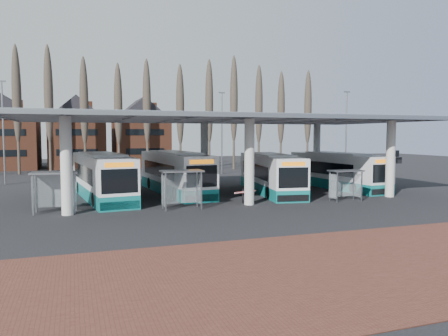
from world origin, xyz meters
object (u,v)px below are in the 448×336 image
object	(u,v)px
shelter_0	(55,183)
shelter_2	(345,178)
bus_0	(102,177)
bus_3	(336,171)
bus_1	(175,173)
shelter_1	(181,181)
bus_2	(270,174)

from	to	relation	value
shelter_0	shelter_2	distance (m)	20.18
bus_0	bus_3	xyz separation A→B (m)	(20.94, -0.10, -0.11)
bus_1	shelter_1	distance (m)	8.20
bus_2	shelter_0	bearing A→B (deg)	-156.18
bus_1	shelter_1	world-z (taller)	bus_1
bus_0	bus_2	distance (m)	13.79
bus_2	bus_0	bearing A→B (deg)	-175.31
shelter_1	bus_0	bearing A→B (deg)	125.45
bus_3	shelter_1	distance (m)	17.54
bus_3	shelter_0	xyz separation A→B (m)	(-24.11, -5.41, 0.34)
bus_2	shelter_2	xyz separation A→B (m)	(3.18, -6.20, 0.11)
shelter_2	bus_2	bearing A→B (deg)	116.88
bus_3	shelter_2	xyz separation A→B (m)	(-4.01, -7.14, 0.13)
bus_1	bus_2	size ratio (longest dim) A/B	1.05
bus_0	bus_2	bearing A→B (deg)	-10.96
bus_3	bus_0	bearing A→B (deg)	175.37
bus_2	shelter_1	world-z (taller)	bus_2
bus_0	shelter_0	xyz separation A→B (m)	(-3.17, -5.51, 0.23)
shelter_0	bus_2	bearing A→B (deg)	19.16
bus_0	shelter_0	bearing A→B (deg)	-126.56
bus_3	shelter_1	bearing A→B (deg)	-162.43
bus_2	shelter_0	world-z (taller)	bus_2
bus_1	shelter_0	world-z (taller)	bus_1
bus_3	shelter_0	world-z (taller)	bus_3
bus_1	shelter_0	size ratio (longest dim) A/B	4.42
shelter_0	shelter_2	world-z (taller)	shelter_0
bus_2	shelter_0	xyz separation A→B (m)	(-16.92, -4.47, 0.32)
bus_2	shelter_1	distance (m)	10.67
bus_2	shelter_2	world-z (taller)	bus_2
shelter_0	shelter_1	distance (m)	7.93
bus_3	shelter_1	xyz separation A→B (m)	(-16.27, -6.55, 0.32)
bus_3	shelter_2	distance (m)	8.20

